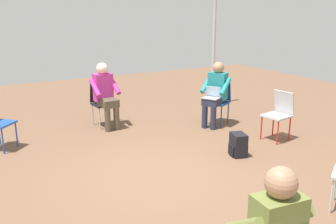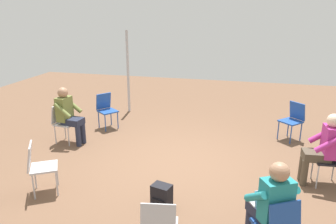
% 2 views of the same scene
% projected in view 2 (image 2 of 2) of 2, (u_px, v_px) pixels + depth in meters
% --- Properties ---
extents(ground_plane, '(15.58, 15.58, 0.00)m').
position_uv_depth(ground_plane, '(178.00, 164.00, 6.21)').
color(ground_plane, brown).
extents(chair_southwest, '(0.58, 0.56, 0.85)m').
position_uv_depth(chair_southwest, '(39.00, 164.00, 5.10)').
color(chair_southwest, '#B7B7BC').
rests_on(chair_southwest, ground).
extents(chair_northeast, '(0.58, 0.59, 0.85)m').
position_uv_depth(chair_northeast, '(293.00, 118.00, 7.24)').
color(chair_northeast, '#1E4799').
rests_on(chair_northeast, ground).
extents(chair_northwest, '(0.58, 0.58, 0.85)m').
position_uv_depth(chair_northwest, '(106.00, 108.00, 7.98)').
color(chair_northwest, '#1E4799').
rests_on(chair_northwest, ground).
extents(chair_east, '(0.46, 0.43, 0.85)m').
position_uv_depth(chair_east, '(333.00, 157.00, 5.34)').
color(chair_east, black).
rests_on(chair_east, ground).
extents(chair_west, '(0.47, 0.44, 0.85)m').
position_uv_depth(chair_west, '(63.00, 121.00, 7.09)').
color(chair_west, '#B7B7BC').
rests_on(chair_west, ground).
extents(person_with_laptop, '(0.62, 0.64, 1.24)m').
position_uv_depth(person_with_laptop, '(271.00, 202.00, 3.76)').
color(person_with_laptop, '#23283D').
rests_on(person_with_laptop, ground).
extents(person_in_olive, '(0.55, 0.53, 1.24)m').
position_uv_depth(person_in_olive, '(68.00, 113.00, 6.98)').
color(person_in_olive, '#23283D').
rests_on(person_in_olive, ground).
extents(person_in_magenta, '(0.54, 0.52, 1.24)m').
position_uv_depth(person_in_magenta, '(324.00, 146.00, 5.31)').
color(person_in_magenta, '#4C4233').
rests_on(person_in_magenta, ground).
extents(backpack_near_laptop_user, '(0.32, 0.29, 0.36)m').
position_uv_depth(backpack_near_laptop_user, '(162.00, 197.00, 4.83)').
color(backpack_near_laptop_user, black).
rests_on(backpack_near_laptop_user, ground).
extents(tent_pole_near, '(0.07, 0.07, 2.28)m').
position_uv_depth(tent_pole_near, '(128.00, 72.00, 9.06)').
color(tent_pole_near, '#B2B2B7').
rests_on(tent_pole_near, ground).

